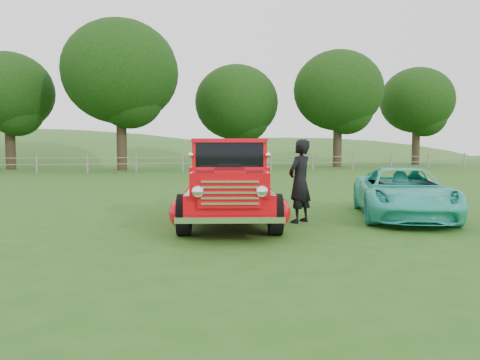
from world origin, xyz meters
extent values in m
plane|color=#225316|center=(0.00, 0.00, 0.00)|extent=(140.00, 140.00, 0.00)
ellipsoid|color=#2C6123|center=(-18.00, 58.00, -4.95)|extent=(84.00, 60.00, 18.00)
ellipsoid|color=#2C6123|center=(20.00, 62.00, -3.85)|extent=(72.00, 52.00, 14.00)
cube|color=gray|center=(0.00, 22.00, 0.55)|extent=(48.00, 0.04, 0.04)
cube|color=gray|center=(0.00, 22.00, 0.95)|extent=(48.00, 0.04, 0.04)
cylinder|color=black|center=(-12.00, 28.00, 1.98)|extent=(0.70, 0.70, 3.96)
ellipsoid|color=black|center=(-12.00, 28.00, 5.58)|extent=(6.40, 6.40, 5.76)
cylinder|color=black|center=(-4.00, 25.00, 2.42)|extent=(0.70, 0.70, 4.84)
ellipsoid|color=black|center=(-4.00, 25.00, 6.82)|extent=(8.00, 8.00, 7.20)
cylinder|color=black|center=(5.00, 29.00, 1.87)|extent=(0.70, 0.70, 3.74)
ellipsoid|color=black|center=(5.00, 29.00, 5.27)|extent=(6.80, 6.80, 6.12)
cylinder|color=black|center=(13.00, 27.00, 2.20)|extent=(0.70, 0.70, 4.40)
ellipsoid|color=black|center=(13.00, 27.00, 6.20)|extent=(7.20, 7.20, 6.48)
cylinder|color=black|center=(22.00, 30.00, 2.09)|extent=(0.70, 0.70, 4.18)
ellipsoid|color=black|center=(22.00, 30.00, 5.89)|extent=(6.60, 6.60, 5.94)
cylinder|color=black|center=(-1.86, -0.34, 0.38)|extent=(0.37, 0.79, 0.76)
cylinder|color=black|center=(-0.22, -0.63, 0.38)|extent=(0.37, 0.79, 0.76)
cylinder|color=black|center=(-1.30, 2.71, 0.38)|extent=(0.37, 0.79, 0.76)
cylinder|color=black|center=(0.33, 2.42, 0.38)|extent=(0.37, 0.79, 0.76)
cube|color=red|center=(-0.76, 1.04, 0.58)|extent=(2.36, 4.81, 0.44)
ellipsoid|color=red|center=(-1.93, -0.32, 0.42)|extent=(0.54, 0.81, 0.54)
ellipsoid|color=red|center=(-0.16, -0.64, 0.42)|extent=(0.54, 0.81, 0.54)
ellipsoid|color=red|center=(-1.37, 2.73, 0.42)|extent=(0.54, 0.81, 0.54)
ellipsoid|color=red|center=(0.40, 2.41, 0.42)|extent=(0.54, 0.81, 0.54)
cube|color=red|center=(-1.04, -0.48, 0.97)|extent=(1.59, 1.81, 0.42)
cube|color=red|center=(-0.78, 0.94, 0.99)|extent=(1.81, 1.61, 0.44)
cube|color=black|center=(-0.78, 0.94, 1.46)|extent=(1.62, 1.36, 0.50)
cube|color=red|center=(-0.78, 0.94, 1.74)|extent=(1.71, 1.47, 0.08)
cube|color=red|center=(-0.52, 2.37, 0.95)|extent=(1.51, 2.13, 0.45)
cube|color=white|center=(-1.19, -1.28, 0.85)|extent=(1.06, 0.29, 0.50)
cube|color=white|center=(-1.20, -1.38, 0.42)|extent=(1.79, 0.42, 0.10)
cube|color=white|center=(-0.33, 3.42, 0.42)|extent=(1.70, 0.40, 0.10)
imported|color=#30C0AB|center=(3.20, 0.81, 0.57)|extent=(3.24, 4.53, 1.15)
imported|color=black|center=(0.68, 0.63, 0.89)|extent=(0.77, 0.73, 1.77)
camera|label=1|loc=(-2.58, -8.79, 1.60)|focal=35.00mm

